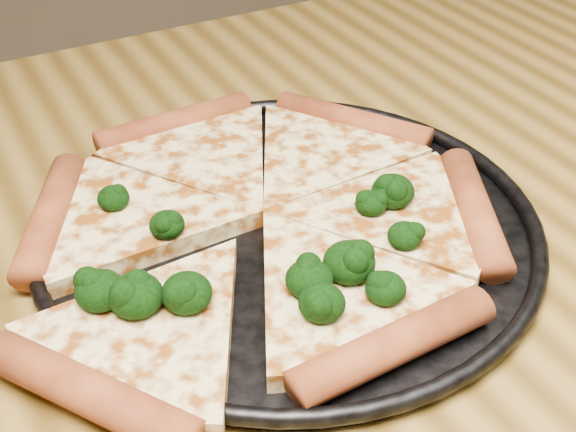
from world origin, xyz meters
name	(u,v)px	position (x,y,z in m)	size (l,w,h in m)	color
dining_table	(270,421)	(0.00, 0.00, 0.66)	(1.20, 0.90, 0.75)	olive
pizza_pan	(288,226)	(0.05, 0.07, 0.76)	(0.35, 0.35, 0.02)	black
pizza	(259,218)	(0.03, 0.08, 0.77)	(0.37, 0.33, 0.03)	#F2DD94
broccoli_florets	(265,261)	(0.01, 0.02, 0.78)	(0.24, 0.19, 0.02)	black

